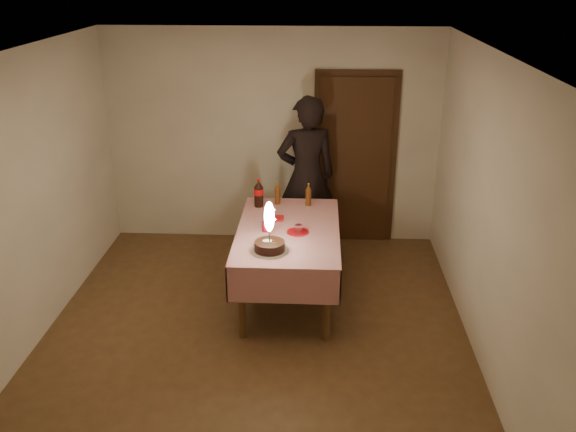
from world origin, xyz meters
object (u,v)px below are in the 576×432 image
(amber_bottle_right, at_px, (308,195))
(birthday_cake, at_px, (270,239))
(dining_table, at_px, (288,238))
(red_cup, at_px, (266,226))
(clear_cup, at_px, (299,229))
(amber_bottle_left, at_px, (277,194))
(red_plate, at_px, (298,232))
(cola_bottle, at_px, (259,193))
(photographer, at_px, (306,176))

(amber_bottle_right, bearing_deg, birthday_cake, -105.93)
(dining_table, height_order, red_cup, red_cup)
(clear_cup, height_order, amber_bottle_left, amber_bottle_left)
(red_plate, bearing_deg, clear_cup, -67.99)
(dining_table, relative_size, cola_bottle, 5.42)
(cola_bottle, relative_size, amber_bottle_right, 1.25)
(birthday_cake, height_order, red_plate, birthday_cake)
(red_cup, bearing_deg, red_plate, -2.87)
(red_plate, xyz_separation_m, red_cup, (-0.32, 0.02, 0.05))
(dining_table, height_order, red_plate, red_plate)
(birthday_cake, relative_size, clear_cup, 5.40)
(amber_bottle_right, height_order, photographer, photographer)
(red_plate, height_order, photographer, photographer)
(amber_bottle_right, distance_m, photographer, 0.50)
(dining_table, height_order, photographer, photographer)
(cola_bottle, bearing_deg, red_cup, -78.43)
(clear_cup, bearing_deg, amber_bottle_right, 83.94)
(red_cup, relative_size, amber_bottle_right, 0.39)
(dining_table, xyz_separation_m, amber_bottle_right, (0.19, 0.66, 0.22))
(red_plate, xyz_separation_m, cola_bottle, (-0.45, 0.68, 0.15))
(dining_table, relative_size, photographer, 0.90)
(dining_table, relative_size, amber_bottle_right, 6.75)
(clear_cup, bearing_deg, amber_bottle_left, 108.35)
(cola_bottle, distance_m, photographer, 0.75)
(dining_table, bearing_deg, photographer, 82.52)
(cola_bottle, bearing_deg, birthday_cake, -79.43)
(red_plate, xyz_separation_m, amber_bottle_right, (0.09, 0.74, 0.11))
(birthday_cake, bearing_deg, clear_cup, 58.51)
(dining_table, height_order, cola_bottle, cola_bottle)
(birthday_cake, bearing_deg, dining_table, 73.88)
(birthday_cake, bearing_deg, photographer, 79.82)
(red_cup, distance_m, clear_cup, 0.33)
(clear_cup, relative_size, photographer, 0.05)
(dining_table, xyz_separation_m, cola_bottle, (-0.35, 0.60, 0.26))
(red_plate, xyz_separation_m, amber_bottle_left, (-0.25, 0.77, 0.11))
(birthday_cake, xyz_separation_m, amber_bottle_right, (0.33, 1.17, 0.00))
(amber_bottle_left, bearing_deg, red_plate, -71.74)
(cola_bottle, relative_size, amber_bottle_left, 1.25)
(dining_table, relative_size, clear_cup, 19.11)
(amber_bottle_left, distance_m, photographer, 0.56)
(red_plate, distance_m, amber_bottle_right, 0.75)
(cola_bottle, xyz_separation_m, photographer, (0.50, 0.55, 0.01))
(cola_bottle, bearing_deg, dining_table, -59.53)
(red_plate, height_order, amber_bottle_right, amber_bottle_right)
(birthday_cake, relative_size, photographer, 0.26)
(amber_bottle_right, bearing_deg, photographer, 93.96)
(dining_table, distance_m, photographer, 1.20)
(cola_bottle, bearing_deg, amber_bottle_right, 6.16)
(amber_bottle_right, bearing_deg, clear_cup, -96.06)
(red_plate, relative_size, amber_bottle_right, 0.86)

